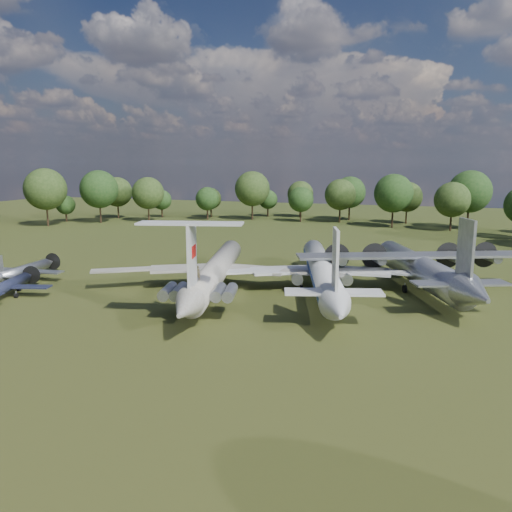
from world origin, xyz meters
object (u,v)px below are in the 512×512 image
(small_prop_northwest, at_px, (24,273))
(il62_airliner, at_px, (216,275))
(person_on_il62, at_px, (198,273))
(tu104_jet, at_px, (321,275))
(small_prop_west, at_px, (6,289))
(an12_transport, at_px, (420,273))

(small_prop_northwest, bearing_deg, il62_airliner, 1.22)
(small_prop_northwest, distance_m, person_on_il62, 34.60)
(tu104_jet, relative_size, small_prop_northwest, 2.87)
(small_prop_west, bearing_deg, an12_transport, 6.39)
(tu104_jet, bearing_deg, person_on_il62, -139.78)
(il62_airliner, height_order, an12_transport, an12_transport)
(person_on_il62, bearing_deg, small_prop_northwest, -48.23)
(tu104_jet, bearing_deg, small_prop_west, -173.48)
(small_prop_west, bearing_deg, small_prop_northwest, 104.54)
(an12_transport, bearing_deg, small_prop_west, 179.92)
(il62_airliner, distance_m, an12_transport, 28.58)
(an12_transport, distance_m, small_prop_northwest, 58.68)
(tu104_jet, height_order, person_on_il62, person_on_il62)
(small_prop_northwest, bearing_deg, an12_transport, 6.91)
(il62_airliner, bearing_deg, tu104_jet, 2.60)
(an12_transport, height_order, small_prop_northwest, an12_transport)
(an12_transport, height_order, small_prop_west, an12_transport)
(tu104_jet, bearing_deg, small_prop_northwest, 174.06)
(small_prop_west, xyz_separation_m, small_prop_northwest, (-4.86, 8.50, 0.05))
(tu104_jet, relative_size, person_on_il62, 27.19)
(small_prop_northwest, relative_size, person_on_il62, 9.46)
(an12_transport, relative_size, small_prop_west, 2.46)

